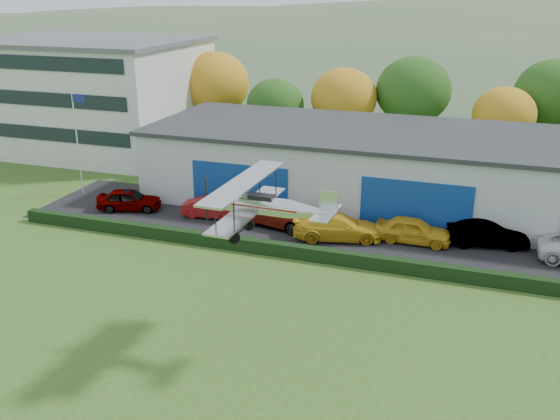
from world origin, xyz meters
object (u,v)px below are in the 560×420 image
(car_1, at_px, (212,208))
(hangar, at_px, (427,170))
(flagpole, at_px, (78,133))
(car_0, at_px, (129,200))
(car_3, at_px, (338,227))
(biplane, at_px, (263,204))
(car_2, at_px, (279,213))
(car_4, at_px, (413,230))
(car_5, at_px, (487,234))
(office_block, at_px, (89,94))

(car_1, bearing_deg, hangar, -67.69)
(flagpole, distance_m, car_0, 6.80)
(flagpole, bearing_deg, car_0, -20.18)
(car_3, xyz_separation_m, biplane, (-0.20, -12.74, 5.79))
(car_2, bearing_deg, car_4, -80.62)
(hangar, height_order, biplane, biplane)
(car_0, xyz_separation_m, car_3, (15.25, -0.38, 0.05))
(hangar, height_order, flagpole, flagpole)
(car_5, bearing_deg, car_4, 90.56)
(car_0, distance_m, car_1, 6.19)
(flagpole, relative_size, car_1, 1.98)
(car_0, distance_m, biplane, 20.80)
(car_1, bearing_deg, car_5, -93.24)
(office_block, height_order, car_3, office_block)
(car_3, bearing_deg, biplane, 163.58)
(car_4, bearing_deg, biplane, 161.46)
(car_2, distance_m, car_5, 13.25)
(car_1, height_order, car_5, car_5)
(flagpole, xyz_separation_m, car_0, (5.18, -1.90, -3.98))
(car_5, relative_size, biplane, 0.73)
(flagpole, xyz_separation_m, car_2, (16.13, -1.19, -3.91))
(car_3, distance_m, car_5, 9.12)
(car_1, distance_m, car_4, 13.66)
(car_3, relative_size, car_5, 1.17)
(car_1, relative_size, car_2, 0.68)
(office_block, bearing_deg, car_0, -48.27)
(flagpole, height_order, car_3, flagpole)
(car_0, height_order, car_4, car_4)
(hangar, xyz_separation_m, car_4, (0.13, -7.28, -1.81))
(car_1, relative_size, car_5, 0.84)
(car_2, height_order, car_5, car_2)
(car_0, xyz_separation_m, car_4, (19.83, 0.60, 0.04))
(office_block, distance_m, car_4, 36.35)
(hangar, relative_size, car_3, 7.27)
(car_3, xyz_separation_m, car_4, (4.58, 0.98, -0.01))
(car_1, xyz_separation_m, car_5, (18.01, 0.96, 0.12))
(car_0, height_order, car_3, car_3)
(car_0, relative_size, car_3, 0.80)
(car_0, relative_size, car_5, 0.93)
(hangar, height_order, office_block, office_block)
(flagpole, xyz_separation_m, car_1, (11.35, -1.40, -4.07))
(flagpole, bearing_deg, car_2, -4.21)
(flagpole, relative_size, car_5, 1.67)
(car_1, bearing_deg, car_0, 88.34)
(flagpole, distance_m, car_1, 12.14)
(car_2, height_order, car_3, car_2)
(office_block, relative_size, car_0, 4.63)
(hangar, distance_m, car_0, 21.30)
(car_1, bearing_deg, car_3, -101.82)
(car_2, relative_size, car_3, 1.06)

